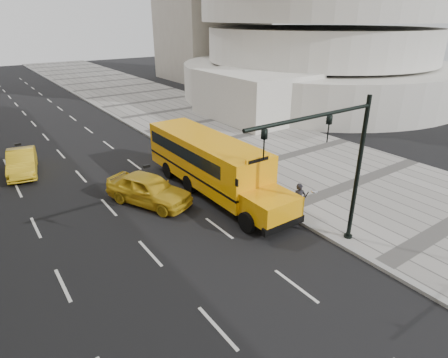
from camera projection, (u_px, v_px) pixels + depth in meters
ground at (127, 202)px, 19.91m from camera, size 140.00×140.00×0.00m
sidewalk_museum at (290, 156)px, 26.23m from camera, size 12.00×140.00×0.15m
curb_museum at (220, 175)px, 23.05m from camera, size 0.30×140.00×0.15m
school_bus at (209, 160)px, 20.74m from camera, size 2.96×11.56×3.19m
taxi_near at (149, 189)px, 19.51m from camera, size 3.76×5.14×1.63m
taxi_far at (22, 162)px, 23.29m from camera, size 2.35×4.69×1.48m
pedestrian at (299, 200)px, 17.91m from camera, size 0.73×0.61×1.71m
traffic_signal at (338, 160)px, 14.20m from camera, size 6.18×0.36×6.40m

